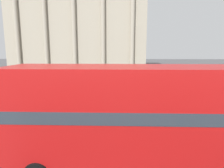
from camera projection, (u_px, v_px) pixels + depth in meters
double_decker_bus at (137, 115)px, 7.79m from camera, size 10.04×2.69×4.26m
plaza_building_left at (79, 26)px, 46.26m from camera, size 30.54×11.69×20.35m
traffic_light_near at (211, 94)px, 11.45m from camera, size 0.42×0.24×3.57m
traffic_light_mid at (87, 79)px, 17.38m from camera, size 0.42×0.24×3.58m
car_silver at (151, 84)px, 24.29m from camera, size 4.20×1.93×1.35m
car_maroon at (116, 79)px, 28.67m from camera, size 4.20×1.93×1.35m
pedestrian_grey at (14, 104)px, 14.34m from camera, size 0.32×0.32×1.74m
pedestrian_black at (85, 85)px, 22.47m from camera, size 0.32×0.32×1.61m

